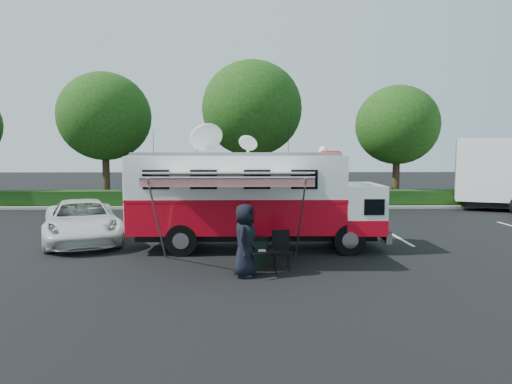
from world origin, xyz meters
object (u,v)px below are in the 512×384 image
(command_truck, at_px, (254,198))
(white_suv, at_px, (82,242))
(folding_table, at_px, (264,253))
(trash_bin, at_px, (259,252))

(command_truck, height_order, white_suv, command_truck)
(white_suv, bearing_deg, folding_table, -57.65)
(white_suv, height_order, trash_bin, trash_bin)
(command_truck, bearing_deg, trash_bin, -87.17)
(command_truck, distance_m, folding_table, 3.54)
(white_suv, bearing_deg, trash_bin, -51.71)
(folding_table, height_order, trash_bin, trash_bin)
(command_truck, distance_m, white_suv, 6.68)
(command_truck, relative_size, trash_bin, 10.17)
(folding_table, relative_size, trash_bin, 1.13)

